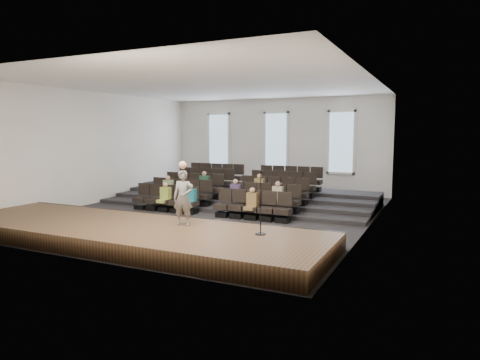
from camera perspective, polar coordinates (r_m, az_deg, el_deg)
name	(u,v)px	position (r m, az deg, el deg)	size (l,w,h in m)	color
ground	(214,213)	(17.14, -3.50, -4.37)	(14.00, 14.00, 0.00)	black
ceiling	(213,85)	(16.94, -3.61, 12.52)	(12.00, 14.00, 0.02)	white
wall_back	(276,145)	(23.25, 4.88, 4.62)	(12.00, 0.04, 5.00)	white
wall_front	(75,160)	(11.25, -21.16, 2.47)	(12.00, 0.04, 5.00)	white
wall_left	(97,148)	(20.46, -18.51, 4.09)	(0.04, 14.00, 5.00)	white
wall_right	(372,153)	(14.91, 17.18, 3.44)	(0.04, 14.00, 5.00)	white
stage	(129,234)	(12.96, -14.55, -6.92)	(11.80, 3.60, 0.50)	#513B22
stage_lip	(165,222)	(14.32, -9.99, -5.56)	(11.80, 0.06, 0.52)	black
risers	(247,197)	(19.90, 0.92, -2.30)	(11.80, 4.80, 0.60)	black
seating_rows	(231,191)	(18.38, -1.19, -1.49)	(6.80, 4.70, 1.67)	black
windows	(276,142)	(23.18, 4.82, 5.11)	(8.44, 0.10, 3.24)	white
audience	(218,192)	(17.29, -3.00, -1.55)	(5.45, 2.64, 1.10)	#A6BA4A
speaker	(183,198)	(12.49, -7.59, -2.34)	(0.59, 0.39, 1.61)	slate
mic_stand	(261,216)	(11.30, 2.77, -4.76)	(0.28, 0.28, 1.69)	black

